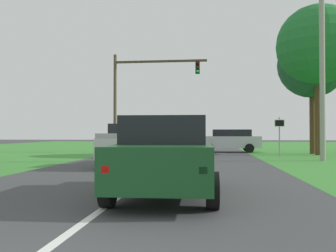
# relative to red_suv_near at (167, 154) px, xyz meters

# --- Properties ---
(ground_plane) EXTENTS (120.00, 120.00, 0.00)m
(ground_plane) POSITION_rel_red_suv_near_xyz_m (-1.04, 7.39, -0.96)
(ground_plane) COLOR #424244
(lane_centre_stripe) EXTENTS (0.16, 43.66, 0.01)m
(lane_centre_stripe) POSITION_rel_red_suv_near_xyz_m (-1.04, -3.61, -0.96)
(lane_centre_stripe) COLOR white
(lane_centre_stripe) RESTS_ON ground_plane
(red_suv_near) EXTENTS (2.35, 4.83, 1.81)m
(red_suv_near) POSITION_rel_red_suv_near_xyz_m (0.00, 0.00, 0.00)
(red_suv_near) COLOR #194C23
(red_suv_near) RESTS_ON ground_plane
(pickup_truck_lead) EXTENTS (2.30, 5.43, 1.85)m
(pickup_truck_lead) POSITION_rel_red_suv_near_xyz_m (-2.35, 7.53, -0.00)
(pickup_truck_lead) COLOR silver
(pickup_truck_lead) RESTS_ON ground_plane
(traffic_light) EXTENTS (7.24, 0.40, 7.56)m
(traffic_light) POSITION_rel_red_suv_near_xyz_m (-4.33, 18.94, 4.02)
(traffic_light) COLOR brown
(traffic_light) RESTS_ON ground_plane
(keep_moving_sign) EXTENTS (0.60, 0.09, 2.40)m
(keep_moving_sign) POSITION_rel_red_suv_near_xyz_m (5.28, 14.01, 0.58)
(keep_moving_sign) COLOR gray
(keep_moving_sign) RESTS_ON ground_plane
(oak_tree_right) EXTENTS (5.29, 5.29, 9.92)m
(oak_tree_right) POSITION_rel_red_suv_near_xyz_m (8.17, 16.26, 6.30)
(oak_tree_right) COLOR #4C351E
(oak_tree_right) RESTS_ON ground_plane
(crossing_suv_far) EXTENTS (4.81, 2.22, 1.72)m
(crossing_suv_far) POSITION_rel_red_suv_near_xyz_m (2.58, 19.46, -0.05)
(crossing_suv_far) COLOR silver
(crossing_suv_far) RESTS_ON ground_plane
(utility_pole_right) EXTENTS (0.28, 0.28, 9.52)m
(utility_pole_right) POSITION_rel_red_suv_near_xyz_m (6.96, 11.24, 3.80)
(utility_pole_right) COLOR #9E998E
(utility_pole_right) RESTS_ON ground_plane
(extra_tree_1) EXTENTS (4.71, 4.71, 8.65)m
(extra_tree_1) POSITION_rel_red_suv_near_xyz_m (8.22, 17.70, 5.31)
(extra_tree_1) COLOR #4C351E
(extra_tree_1) RESTS_ON ground_plane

